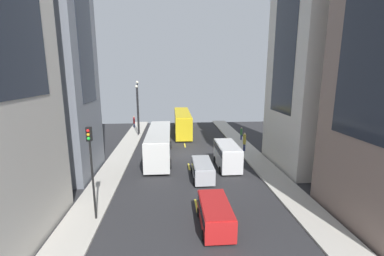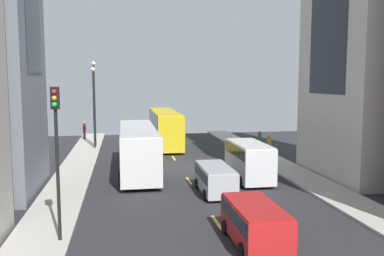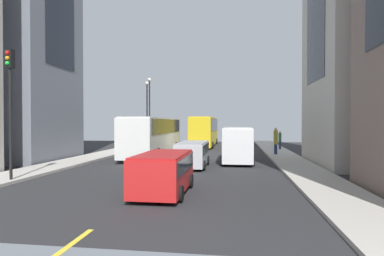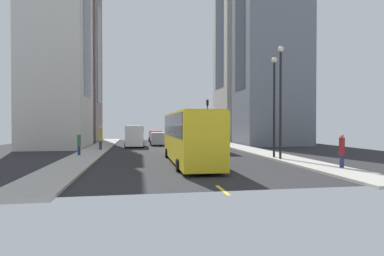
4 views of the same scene
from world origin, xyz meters
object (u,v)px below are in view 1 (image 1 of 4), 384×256
object	(u,v)px
car_silver_0	(203,169)
pedestrian_crossing_near	(134,121)
city_bus_white	(159,141)
traffic_light_near_corner	(91,157)
pedestrian_walking_far	(244,141)
streetcar_yellow	(182,121)
car_red_1	(215,213)
delivery_van_white	(227,154)
pedestrian_waiting_curb	(241,133)

from	to	relation	value
car_silver_0	pedestrian_crossing_near	size ratio (longest dim) A/B	2.11
city_bus_white	traffic_light_near_corner	size ratio (longest dim) A/B	1.88
traffic_light_near_corner	car_silver_0	bearing A→B (deg)	39.14
car_silver_0	pedestrian_walking_far	xyz separation A→B (m)	(6.29, 8.07, 0.43)
streetcar_yellow	car_silver_0	distance (m)	19.28
pedestrian_walking_far	car_silver_0	bearing A→B (deg)	165.62
car_silver_0	car_red_1	world-z (taller)	car_red_1
delivery_van_white	car_silver_0	distance (m)	4.04
car_red_1	traffic_light_near_corner	xyz separation A→B (m)	(-7.94, 1.37, 3.53)
delivery_van_white	traffic_light_near_corner	world-z (taller)	traffic_light_near_corner
car_red_1	pedestrian_walking_far	world-z (taller)	pedestrian_walking_far
pedestrian_waiting_curb	traffic_light_near_corner	distance (m)	25.64
delivery_van_white	pedestrian_waiting_curb	world-z (taller)	delivery_van_white
city_bus_white	car_silver_0	world-z (taller)	city_bus_white
streetcar_yellow	car_red_1	size ratio (longest dim) A/B	2.91
car_silver_0	car_red_1	distance (m)	7.92
streetcar_yellow	pedestrian_waiting_curb	distance (m)	10.19
delivery_van_white	pedestrian_walking_far	distance (m)	6.31
car_silver_0	pedestrian_crossing_near	xyz separation A→B (m)	(-9.68, 24.08, 0.26)
pedestrian_crossing_near	traffic_light_near_corner	size ratio (longest dim) A/B	0.32
delivery_van_white	traffic_light_near_corner	bearing A→B (deg)	-139.83
pedestrian_crossing_near	pedestrian_waiting_curb	size ratio (longest dim) A/B	1.08
car_silver_0	car_red_1	xyz separation A→B (m)	(-0.11, -7.92, 0.01)
delivery_van_white	pedestrian_waiting_curb	bearing A→B (deg)	67.82
streetcar_yellow	pedestrian_crossing_near	xyz separation A→B (m)	(-8.60, 4.86, -0.88)
streetcar_yellow	pedestrian_crossing_near	world-z (taller)	streetcar_yellow
car_silver_0	pedestrian_crossing_near	distance (m)	25.95
city_bus_white	traffic_light_near_corner	xyz separation A→B (m)	(-3.71, -13.13, 2.51)
streetcar_yellow	traffic_light_near_corner	size ratio (longest dim) A/B	1.95
pedestrian_crossing_near	city_bus_white	bearing A→B (deg)	125.44
car_red_1	traffic_light_near_corner	world-z (taller)	traffic_light_near_corner
pedestrian_waiting_curb	pedestrian_walking_far	bearing A→B (deg)	-79.03
car_red_1	pedestrian_walking_far	distance (m)	17.23
traffic_light_near_corner	car_red_1	bearing A→B (deg)	-9.75
pedestrian_waiting_curb	pedestrian_crossing_near	bearing A→B (deg)	170.69
car_silver_0	pedestrian_walking_far	world-z (taller)	pedestrian_walking_far
car_red_1	pedestrian_waiting_curb	distance (m)	22.83
car_silver_0	pedestrian_walking_far	size ratio (longest dim) A/B	1.84
streetcar_yellow	car_red_1	world-z (taller)	streetcar_yellow
streetcar_yellow	car_red_1	distance (m)	27.18
pedestrian_walking_far	pedestrian_waiting_curb	xyz separation A→B (m)	(1.10, 5.57, -0.24)
pedestrian_crossing_near	traffic_light_near_corner	bearing A→B (deg)	111.51
streetcar_yellow	traffic_light_near_corner	world-z (taller)	traffic_light_near_corner
traffic_light_near_corner	pedestrian_waiting_curb	bearing A→B (deg)	52.59
car_silver_0	traffic_light_near_corner	size ratio (longest dim) A/B	0.69
car_red_1	pedestrian_walking_far	bearing A→B (deg)	68.19
city_bus_white	delivery_van_white	xyz separation A→B (m)	(7.28, -3.85, -0.50)
car_silver_0	pedestrian_waiting_curb	world-z (taller)	pedestrian_waiting_curb
pedestrian_walking_far	traffic_light_near_corner	distance (m)	20.72
car_red_1	pedestrian_waiting_curb	bearing A→B (deg)	70.82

